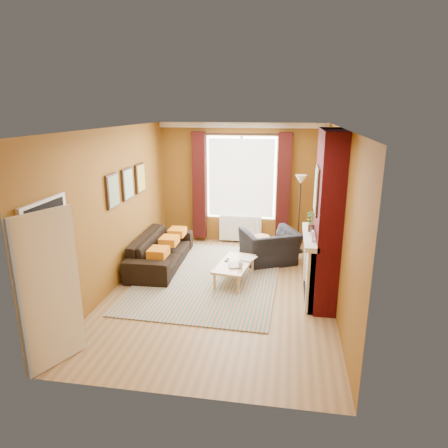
{
  "coord_description": "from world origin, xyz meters",
  "views": [
    {
      "loc": [
        1.09,
        -6.38,
        3.11
      ],
      "look_at": [
        0.0,
        0.25,
        1.15
      ],
      "focal_mm": 32.0,
      "sensor_mm": 36.0,
      "label": 1
    }
  ],
  "objects_px": {
    "sofa": "(161,250)",
    "coffee_table": "(235,265)",
    "armchair": "(269,247)",
    "floor_lamp": "(300,192)",
    "wicker_stool": "(261,246)"
  },
  "relations": [
    {
      "from": "sofa",
      "to": "floor_lamp",
      "type": "height_order",
      "value": "floor_lamp"
    },
    {
      "from": "coffee_table",
      "to": "wicker_stool",
      "type": "bearing_deg",
      "value": 83.76
    },
    {
      "from": "sofa",
      "to": "wicker_stool",
      "type": "bearing_deg",
      "value": -67.39
    },
    {
      "from": "floor_lamp",
      "to": "coffee_table",
      "type": "bearing_deg",
      "value": -122.94
    },
    {
      "from": "armchair",
      "to": "coffee_table",
      "type": "distance_m",
      "value": 1.2
    },
    {
      "from": "sofa",
      "to": "coffee_table",
      "type": "relative_size",
      "value": 1.88
    },
    {
      "from": "sofa",
      "to": "floor_lamp",
      "type": "relative_size",
      "value": 1.27
    },
    {
      "from": "sofa",
      "to": "armchair",
      "type": "bearing_deg",
      "value": -78.88
    },
    {
      "from": "armchair",
      "to": "coffee_table",
      "type": "xyz_separation_m",
      "value": [
        -0.59,
        -1.05,
        -0.02
      ]
    },
    {
      "from": "wicker_stool",
      "to": "floor_lamp",
      "type": "bearing_deg",
      "value": 24.96
    },
    {
      "from": "wicker_stool",
      "to": "coffee_table",
      "type": "bearing_deg",
      "value": -104.97
    },
    {
      "from": "armchair",
      "to": "wicker_stool",
      "type": "xyz_separation_m",
      "value": [
        -0.2,
        0.4,
        -0.13
      ]
    },
    {
      "from": "sofa",
      "to": "floor_lamp",
      "type": "distance_m",
      "value": 3.21
    },
    {
      "from": "coffee_table",
      "to": "wicker_stool",
      "type": "height_order",
      "value": "wicker_stool"
    },
    {
      "from": "coffee_table",
      "to": "wicker_stool",
      "type": "distance_m",
      "value": 1.5
    }
  ]
}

